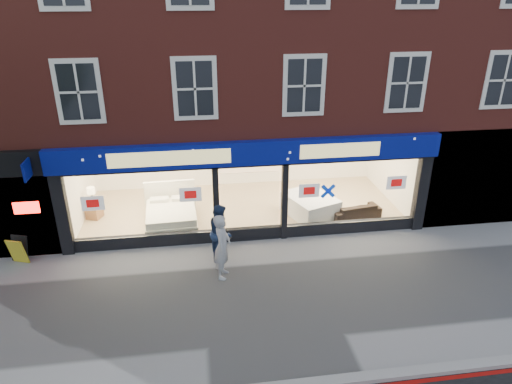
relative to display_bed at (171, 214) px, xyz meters
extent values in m
plane|color=gray|center=(2.49, -4.33, -0.42)|extent=(120.00, 120.00, 0.00)
cube|color=tan|center=(2.49, 0.92, -0.37)|extent=(11.00, 4.50, 0.10)
cube|color=maroon|center=(2.49, 2.67, 6.23)|extent=(19.00, 8.00, 6.70)
cube|color=navy|center=(2.49, -1.45, 2.53)|extent=(11.40, 0.28, 0.70)
cube|color=black|center=(2.49, -1.25, -0.22)|extent=(11.00, 0.18, 0.40)
cube|color=black|center=(-3.01, -1.28, 0.88)|extent=(0.35, 0.30, 2.60)
cube|color=black|center=(7.99, -1.28, 0.88)|extent=(0.35, 0.30, 2.60)
cube|color=white|center=(-0.76, -1.33, 1.03)|extent=(4.20, 0.02, 2.10)
cube|color=white|center=(5.74, -1.33, 1.03)|extent=(4.20, 0.02, 2.10)
cube|color=white|center=(2.49, -1.08, 0.73)|extent=(1.80, 0.02, 2.10)
cube|color=silver|center=(2.49, 3.17, 0.88)|extent=(11.00, 0.20, 2.60)
cube|color=#FFEAC6|center=(2.49, 0.92, 2.18)|extent=(11.00, 4.50, 0.12)
cube|color=#FF140C|center=(-3.91, -1.38, 1.18)|extent=(0.70, 0.04, 0.35)
cube|color=black|center=(9.99, -1.13, 1.23)|extent=(4.00, 0.40, 3.30)
cube|color=white|center=(0.01, -0.13, -0.16)|extent=(1.72, 2.00, 0.34)
cube|color=white|center=(0.01, -0.13, 0.13)|extent=(1.65, 1.92, 0.24)
cube|color=white|center=(-0.04, 0.89, 0.25)|extent=(1.72, 0.20, 1.15)
cube|color=white|center=(-0.38, 0.54, 0.31)|extent=(0.63, 0.34, 0.12)
cube|color=white|center=(0.33, 0.57, 0.31)|extent=(0.63, 0.34, 0.12)
cube|color=brown|center=(-2.61, 0.77, -0.05)|extent=(0.58, 0.58, 0.55)
cube|color=silver|center=(4.71, -0.03, -0.21)|extent=(1.91, 2.12, 0.23)
cube|color=silver|center=(4.71, -0.03, 0.02)|extent=(1.91, 2.12, 0.23)
cube|color=silver|center=(4.71, -0.03, 0.25)|extent=(1.91, 2.12, 0.23)
imported|color=black|center=(6.19, -0.43, -0.08)|extent=(1.79, 0.93, 0.50)
cube|color=gold|center=(-4.28, -1.63, -0.02)|extent=(0.60, 0.49, 0.80)
imported|color=#A1A2A8|center=(1.48, -3.16, 0.51)|extent=(0.61, 0.77, 1.86)
imported|color=#1C2C4E|center=(1.50, -2.19, 0.42)|extent=(0.73, 0.89, 1.70)
camera|label=1|loc=(0.89, -13.73, 6.83)|focal=32.00mm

